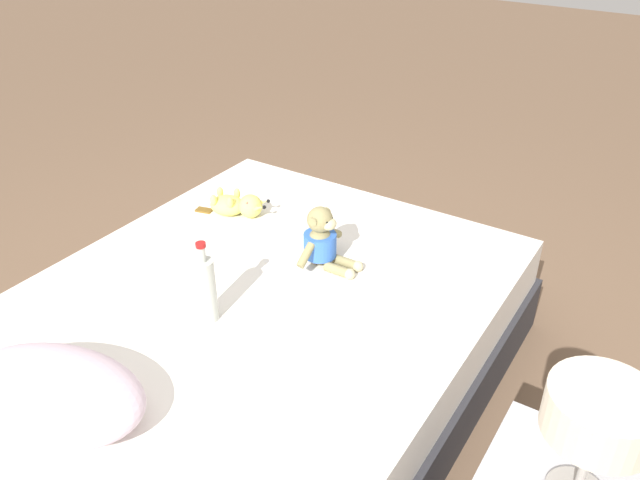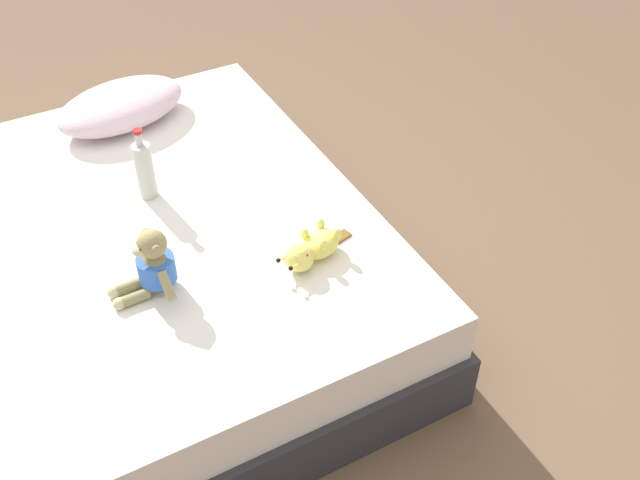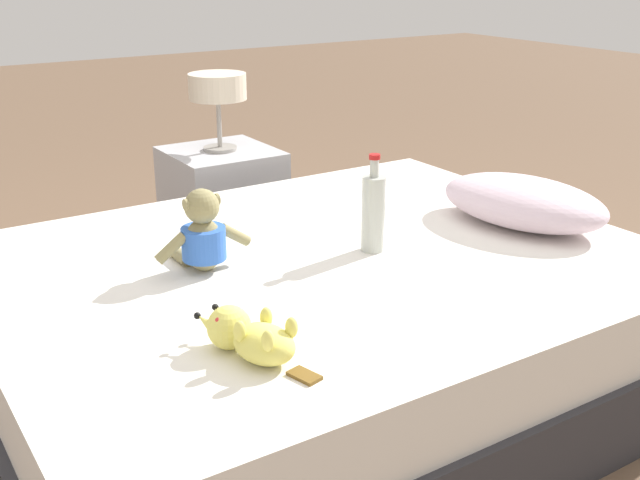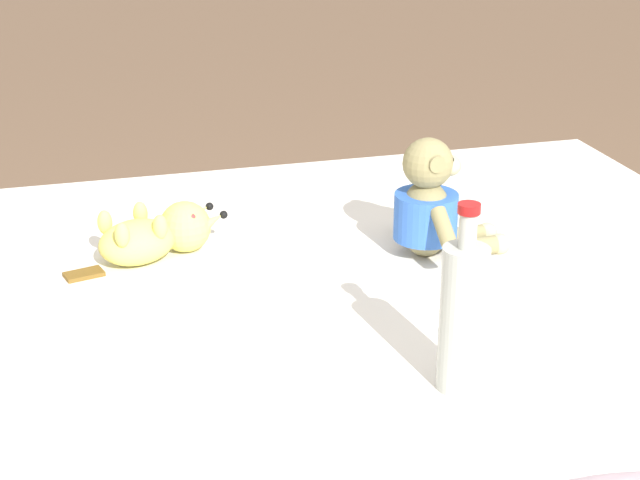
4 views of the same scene
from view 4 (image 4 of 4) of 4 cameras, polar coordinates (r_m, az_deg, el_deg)
bed at (r=1.81m, az=6.70°, el=-11.40°), size 1.54×1.93×0.43m
plush_monkey at (r=1.97m, az=6.20°, el=1.80°), size 0.23×0.29×0.24m
plush_yellow_creature at (r=1.98m, az=-9.00°, el=0.31°), size 0.32×0.18×0.10m
glass_bottle at (r=1.50m, az=7.92°, el=-4.15°), size 0.07×0.07×0.29m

